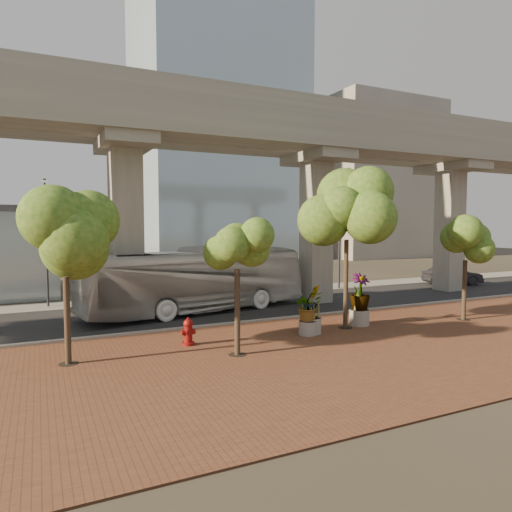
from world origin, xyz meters
name	(u,v)px	position (x,y,z in m)	size (l,w,h in m)	color
ground	(244,315)	(0.00, 0.00, 0.00)	(160.00, 160.00, 0.00)	#333025
brick_plaza	(326,351)	(0.00, -8.00, 0.03)	(70.00, 13.00, 0.06)	brown
asphalt_road	(231,309)	(0.00, 2.00, 0.02)	(90.00, 8.00, 0.04)	black
curb_strip	(260,321)	(0.00, -2.00, 0.08)	(70.00, 0.25, 0.16)	gray
far_sidewalk	(201,296)	(0.00, 7.50, 0.03)	(90.00, 3.00, 0.06)	gray
transit_viaduct	(230,186)	(0.00, 2.00, 7.29)	(72.00, 5.60, 12.40)	gray
midrise_block	(368,181)	(38.00, 36.00, 12.00)	(18.00, 16.00, 24.00)	gray
transit_bus	(197,280)	(-2.09, 1.96, 1.85)	(3.12, 13.31, 3.71)	silver
parked_car	(452,276)	(20.87, 4.09, 0.77)	(1.62, 4.69, 1.54)	black
fire_hydrant	(188,332)	(-4.73, -4.89, 0.61)	(0.58, 0.52, 1.15)	maroon
planter_front	(308,308)	(0.68, -5.54, 1.27)	(1.81, 1.81, 1.99)	#9F9990
planter_right	(360,294)	(4.08, -4.93, 1.62)	(2.42, 2.42, 2.58)	#9F9790
planter_left	(311,304)	(0.99, -5.35, 1.44)	(2.07, 2.07, 2.27)	#A4A194
street_tree_far_west	(65,245)	(-9.39, -5.51, 4.35)	(3.89, 3.89, 6.08)	#403124
street_tree_near_west	(237,246)	(-3.45, -7.07, 4.25)	(3.13, 3.13, 5.64)	#403124
street_tree_near_east	(347,214)	(3.06, -5.15, 5.58)	(4.28, 4.28, 7.49)	#403124
street_tree_far_east	(466,242)	(9.86, -6.26, 4.16)	(3.38, 3.38, 5.66)	#403124
streetlamp_west	(46,234)	(-9.80, 7.39, 4.50)	(0.38, 1.12, 7.70)	#2C2C30
streetlamp_east	(341,220)	(11.00, 6.23, 5.41)	(0.46, 1.34, 9.27)	#303035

